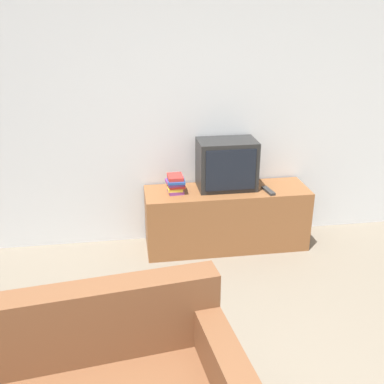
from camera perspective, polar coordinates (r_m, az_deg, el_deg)
The scene contains 5 objects.
wall_back at distance 4.19m, azimuth -6.76°, elevation 10.23°, with size 9.00×0.06×2.60m.
tv_stand at distance 4.34m, azimuth 4.37°, elevation -3.30°, with size 1.54×0.47×0.59m.
television at distance 4.20m, azimuth 4.43°, elevation 3.52°, with size 0.54×0.35×0.46m.
book_stack at distance 4.12m, azimuth -2.11°, elevation 1.07°, with size 0.17×0.21×0.16m.
remote_on_stand at distance 4.21m, azimuth 9.67°, elevation 0.17°, with size 0.08×0.20×0.02m.
Camera 1 is at (-0.12, -1.07, 2.16)m, focal length 42.00 mm.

